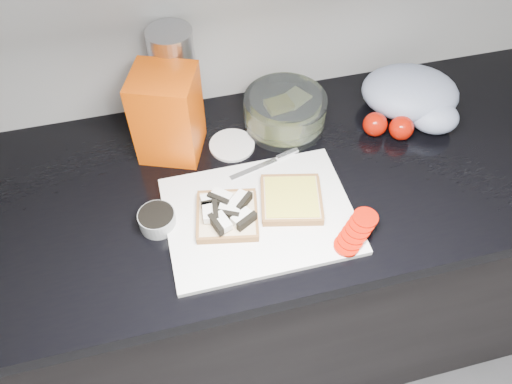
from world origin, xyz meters
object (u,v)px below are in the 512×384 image
glass_bowl (285,112)px  bread_bag (168,115)px  cutting_board (259,215)px  steel_canister (175,77)px

glass_bowl → bread_bag: size_ratio=0.94×
cutting_board → steel_canister: steel_canister is taller
bread_bag → steel_canister: bearing=92.7°
cutting_board → bread_bag: (-0.15, 0.25, 0.10)m
steel_canister → glass_bowl: bearing=-20.1°
glass_bowl → bread_bag: 0.29m
glass_bowl → steel_canister: steel_canister is taller
cutting_board → glass_bowl: (0.13, 0.27, 0.04)m
glass_bowl → steel_canister: bearing=159.9°
glass_bowl → steel_canister: 0.28m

